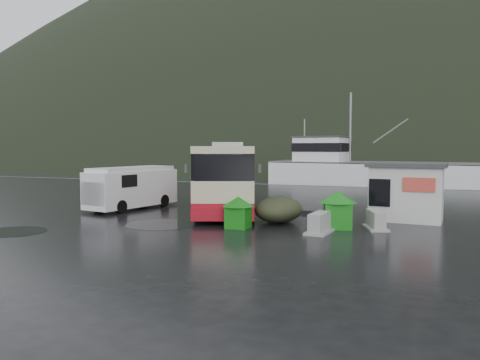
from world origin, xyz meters
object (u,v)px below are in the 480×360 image
at_px(coach_bus, 228,207).
at_px(jersey_barrier_b, 319,233).
at_px(waste_bin_left, 238,228).
at_px(ticket_kiosk, 406,220).
at_px(jersey_barrier_a, 376,229).
at_px(waste_bin_right, 337,228).
at_px(white_van, 132,209).
at_px(fishing_trawler, 379,181).
at_px(dome_tent, 279,222).

relative_size(coach_bus, jersey_barrier_b, 8.01).
height_order(waste_bin_left, ticket_kiosk, ticket_kiosk).
relative_size(waste_bin_left, jersey_barrier_b, 0.81).
bearing_deg(jersey_barrier_a, waste_bin_right, -166.15).
bearing_deg(jersey_barrier_b, coach_bus, 135.86).
bearing_deg(jersey_barrier_b, white_van, 161.77).
bearing_deg(fishing_trawler, jersey_barrier_a, -78.24).
height_order(dome_tent, jersey_barrier_a, dome_tent).
bearing_deg(ticket_kiosk, jersey_barrier_a, -105.58).
relative_size(white_van, jersey_barrier_b, 3.42).
bearing_deg(waste_bin_left, dome_tent, 60.68).
relative_size(dome_tent, jersey_barrier_b, 1.79).
bearing_deg(fishing_trawler, white_van, -104.84).
distance_m(white_van, jersey_barrier_a, 13.25).
height_order(coach_bus, ticket_kiosk, coach_bus).
bearing_deg(jersey_barrier_a, dome_tent, 175.39).
height_order(waste_bin_left, jersey_barrier_b, waste_bin_left).
bearing_deg(jersey_barrier_a, jersey_barrier_b, -139.70).
relative_size(jersey_barrier_a, jersey_barrier_b, 0.94).
bearing_deg(jersey_barrier_b, fishing_trawler, 89.80).
distance_m(coach_bus, jersey_barrier_b, 8.99).
relative_size(coach_bus, fishing_trawler, 0.51).
height_order(coach_bus, jersey_barrier_a, coach_bus).
distance_m(ticket_kiosk, jersey_barrier_b, 5.66).
bearing_deg(dome_tent, jersey_barrier_b, -42.28).
height_order(white_van, dome_tent, white_van).
height_order(jersey_barrier_b, fishing_trawler, fishing_trawler).
relative_size(dome_tent, ticket_kiosk, 0.86).
distance_m(waste_bin_right, dome_tent, 2.85).
bearing_deg(waste_bin_right, white_van, 168.68).
relative_size(white_van, waste_bin_left, 4.21).
bearing_deg(dome_tent, waste_bin_left, -119.32).
distance_m(white_van, ticket_kiosk, 14.27).
xyz_separation_m(coach_bus, jersey_barrier_b, (6.46, -6.26, 0.00)).
bearing_deg(ticket_kiosk, waste_bin_left, -139.18).
bearing_deg(white_van, jersey_barrier_b, -6.92).
height_order(coach_bus, waste_bin_right, coach_bus).
xyz_separation_m(waste_bin_right, ticket_kiosk, (2.64, 3.38, 0.00)).
height_order(waste_bin_right, fishing_trawler, fishing_trawler).
height_order(waste_bin_left, waste_bin_right, waste_bin_right).
relative_size(coach_bus, dome_tent, 4.48).
distance_m(coach_bus, waste_bin_right, 8.52).
bearing_deg(waste_bin_left, jersey_barrier_a, 17.74).
bearing_deg(jersey_barrier_a, waste_bin_left, -162.26).
bearing_deg(white_van, waste_bin_right, -0.00).
relative_size(waste_bin_left, dome_tent, 0.45).
xyz_separation_m(jersey_barrier_a, jersey_barrier_b, (-2.01, -1.71, 0.00)).
bearing_deg(jersey_barrier_a, ticket_kiosk, 69.45).
height_order(coach_bus, fishing_trawler, fishing_trawler).
relative_size(ticket_kiosk, jersey_barrier_b, 2.09).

